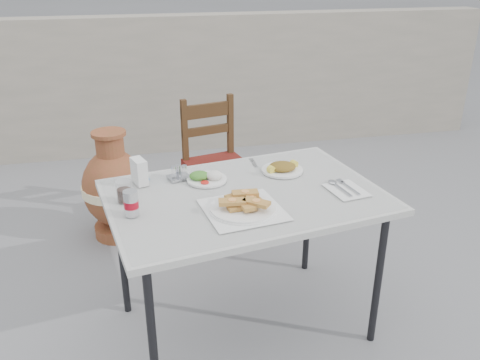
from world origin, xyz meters
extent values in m
plane|color=slate|center=(0.00, 0.00, 0.00)|extent=(80.00, 80.00, 0.00)
cylinder|color=black|center=(-0.31, -0.50, 0.34)|extent=(0.03, 0.03, 0.68)
cylinder|color=black|center=(0.70, -0.33, 0.34)|extent=(0.03, 0.03, 0.68)
cylinder|color=black|center=(-0.42, 0.14, 0.34)|extent=(0.03, 0.03, 0.68)
cylinder|color=black|center=(0.59, 0.31, 0.34)|extent=(0.03, 0.03, 0.68)
cube|color=white|center=(0.14, -0.09, 0.70)|extent=(1.30, 0.99, 0.03)
cube|color=white|center=(0.14, -0.09, 0.72)|extent=(1.26, 0.95, 0.00)
cube|color=silver|center=(0.10, -0.25, 0.72)|extent=(0.35, 0.35, 0.00)
cylinder|color=white|center=(0.10, -0.25, 0.73)|extent=(0.27, 0.27, 0.01)
cylinder|color=white|center=(0.10, -0.25, 0.73)|extent=(0.28, 0.28, 0.01)
cylinder|color=white|center=(0.00, 0.07, 0.72)|extent=(0.19, 0.19, 0.01)
ellipsoid|color=silver|center=(0.03, 0.07, 0.75)|extent=(0.08, 0.08, 0.04)
ellipsoid|color=#376A1E|center=(-0.03, 0.08, 0.74)|extent=(0.09, 0.08, 0.04)
cylinder|color=red|center=(-0.02, 0.02, 0.73)|extent=(0.04, 0.04, 0.01)
cylinder|color=white|center=(0.37, 0.11, 0.73)|extent=(0.20, 0.20, 0.01)
ellipsoid|color=#2B5F17|center=(0.37, 0.11, 0.74)|extent=(0.13, 0.12, 0.04)
cylinder|color=yellow|center=(0.31, 0.08, 0.74)|extent=(0.04, 0.04, 0.04)
cylinder|color=yellow|center=(0.43, 0.12, 0.74)|extent=(0.04, 0.04, 0.04)
cylinder|color=silver|center=(-0.35, -0.20, 0.77)|extent=(0.06, 0.06, 0.11)
cylinder|color=#AC0C1E|center=(-0.35, -0.20, 0.77)|extent=(0.06, 0.06, 0.03)
cylinder|color=#B4B5BB|center=(-0.35, -0.20, 0.82)|extent=(0.05, 0.05, 0.00)
cylinder|color=white|center=(-0.37, -0.06, 0.77)|extent=(0.07, 0.07, 0.09)
cylinder|color=black|center=(-0.37, -0.06, 0.75)|extent=(0.06, 0.06, 0.06)
cube|color=silver|center=(-0.30, 0.11, 0.78)|extent=(0.08, 0.11, 0.12)
cube|color=blue|center=(-0.28, 0.12, 0.77)|extent=(0.03, 0.05, 0.07)
cube|color=#B4B5BB|center=(-0.12, 0.13, 0.73)|extent=(0.12, 0.10, 0.01)
cylinder|color=white|center=(-0.15, 0.11, 0.76)|extent=(0.02, 0.02, 0.06)
cylinder|color=white|center=(-0.10, 0.11, 0.76)|extent=(0.02, 0.02, 0.06)
cylinder|color=#B4B5BB|center=(-0.12, 0.15, 0.76)|extent=(0.03, 0.03, 0.05)
cube|color=silver|center=(0.59, -0.16, 0.72)|extent=(0.17, 0.21, 0.00)
cube|color=#B4B5BB|center=(0.57, -0.17, 0.73)|extent=(0.04, 0.15, 0.00)
ellipsoid|color=#B4B5BB|center=(0.55, -0.08, 0.73)|extent=(0.04, 0.05, 0.01)
cube|color=#B4B5BB|center=(0.61, -0.16, 0.73)|extent=(0.03, 0.15, 0.00)
cube|color=#B4B5BB|center=(0.59, -0.08, 0.73)|extent=(0.03, 0.04, 0.00)
cube|color=#341C0E|center=(0.08, 0.73, 0.20)|extent=(0.04, 0.04, 0.40)
cube|color=#341C0E|center=(0.39, 0.80, 0.20)|extent=(0.04, 0.04, 0.40)
cube|color=#341C0E|center=(0.00, 1.04, 0.20)|extent=(0.04, 0.04, 0.40)
cube|color=#341C0E|center=(0.32, 1.12, 0.20)|extent=(0.04, 0.04, 0.40)
cube|color=maroon|center=(0.20, 0.92, 0.42)|extent=(0.45, 0.45, 0.04)
cube|color=#341C0E|center=(0.00, 1.04, 0.62)|extent=(0.04, 0.04, 0.45)
cube|color=#341C0E|center=(0.32, 1.12, 0.62)|extent=(0.04, 0.04, 0.45)
cube|color=#341C0E|center=(0.16, 1.08, 0.76)|extent=(0.35, 0.11, 0.09)
cube|color=#341C0E|center=(0.16, 1.08, 0.62)|extent=(0.35, 0.11, 0.05)
cylinder|color=brown|center=(-0.46, 0.94, 0.04)|extent=(0.30, 0.30, 0.08)
ellipsoid|color=brown|center=(-0.46, 0.94, 0.33)|extent=(0.40, 0.40, 0.50)
cylinder|color=beige|center=(-0.46, 0.94, 0.33)|extent=(0.40, 0.40, 0.06)
cylinder|color=brown|center=(-0.46, 0.94, 0.61)|extent=(0.17, 0.17, 0.15)
cylinder|color=brown|center=(-0.46, 0.94, 0.69)|extent=(0.21, 0.21, 0.02)
cube|color=gray|center=(0.00, 2.50, 0.60)|extent=(6.00, 0.25, 1.20)
camera|label=1|loc=(-0.31, -2.05, 1.68)|focal=38.00mm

